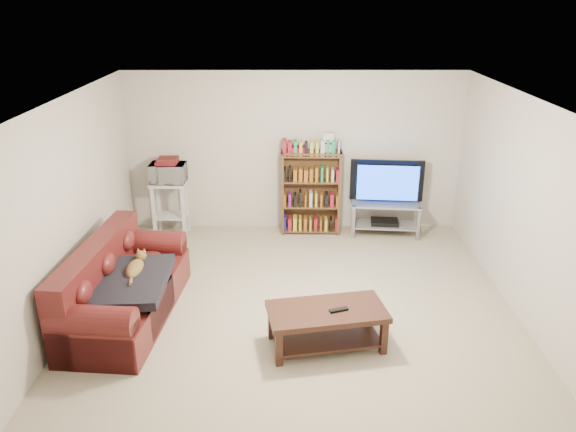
{
  "coord_description": "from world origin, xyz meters",
  "views": [
    {
      "loc": [
        -0.11,
        -5.67,
        3.41
      ],
      "look_at": [
        -0.1,
        0.4,
        1.0
      ],
      "focal_mm": 35.0,
      "sensor_mm": 36.0,
      "label": 1
    }
  ],
  "objects_px": {
    "tv_stand": "(385,213)",
    "sofa": "(120,292)",
    "bookshelf": "(311,191)",
    "coffee_table": "(327,320)"
  },
  "relations": [
    {
      "from": "tv_stand",
      "to": "sofa",
      "type": "bearing_deg",
      "value": -139.5
    },
    {
      "from": "tv_stand",
      "to": "bookshelf",
      "type": "relative_size",
      "value": 0.82
    },
    {
      "from": "sofa",
      "to": "coffee_table",
      "type": "height_order",
      "value": "sofa"
    },
    {
      "from": "coffee_table",
      "to": "tv_stand",
      "type": "distance_m",
      "value": 3.12
    },
    {
      "from": "coffee_table",
      "to": "bookshelf",
      "type": "distance_m",
      "value": 3.02
    },
    {
      "from": "tv_stand",
      "to": "bookshelf",
      "type": "bearing_deg",
      "value": -178.13
    },
    {
      "from": "sofa",
      "to": "tv_stand",
      "type": "bearing_deg",
      "value": 40.05
    },
    {
      "from": "sofa",
      "to": "tv_stand",
      "type": "xyz_separation_m",
      "value": [
        3.35,
        2.36,
        0.03
      ]
    },
    {
      "from": "bookshelf",
      "to": "sofa",
      "type": "bearing_deg",
      "value": -131.15
    },
    {
      "from": "tv_stand",
      "to": "bookshelf",
      "type": "height_order",
      "value": "bookshelf"
    }
  ]
}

